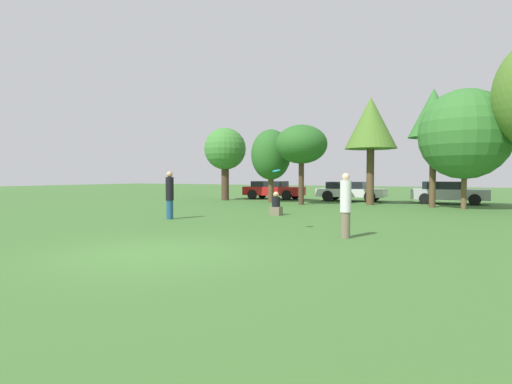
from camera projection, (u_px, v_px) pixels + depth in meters
name	position (u px, v px, depth m)	size (l,w,h in m)	color
ground_plane	(152.00, 253.00, 8.75)	(120.00, 120.00, 0.00)	#3D6B2D
person_thrower	(170.00, 194.00, 15.64)	(0.30, 0.30, 1.80)	navy
person_catcher	(346.00, 205.00, 10.85)	(0.29, 0.29, 1.70)	#726651
frisbee	(276.00, 171.00, 12.12)	(0.24, 0.23, 0.08)	#19B2D8
bystander_sitting	(276.00, 206.00, 17.21)	(0.45, 0.38, 0.98)	#726651
tree_0	(225.00, 150.00, 27.80)	(2.78, 2.78, 4.83)	#473323
tree_1	(271.00, 155.00, 25.61)	(2.44, 2.44, 4.48)	brown
tree_2	(301.00, 145.00, 23.47)	(2.91, 2.91, 4.50)	#473323
tree_3	(371.00, 124.00, 23.32)	(2.89, 2.89, 6.04)	brown
tree_4	(434.00, 114.00, 21.33)	(2.50, 2.50, 6.11)	brown
tree_5	(465.00, 134.00, 20.28)	(4.39, 4.39, 5.85)	brown
parked_car_red	(273.00, 189.00, 29.04)	(4.20, 2.03, 1.26)	red
parked_car_white	(350.00, 191.00, 26.77)	(4.34, 2.16, 1.25)	silver
parked_car_silver	(448.00, 192.00, 24.19)	(4.19, 2.08, 1.30)	#B2B2B7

